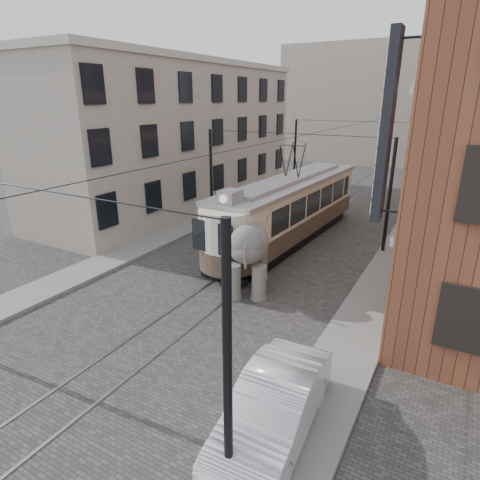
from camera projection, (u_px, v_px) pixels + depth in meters
The scene contains 10 objects.
ground at pixel (243, 273), 19.13m from camera, with size 120.00×120.00×0.00m, color #474441.
tram_rails at pixel (243, 273), 19.13m from camera, with size 1.54×80.00×0.02m, color slate, non-canonical shape.
sidewalk_right at pixel (373, 301), 16.33m from camera, with size 2.00×60.00×0.15m, color slate.
sidewalk_left at pixel (138, 248), 22.11m from camera, with size 2.00×60.00×0.15m, color slate.
stucco_building at pixel (180, 137), 30.78m from camera, with size 7.00×24.00×10.00m, color gray.
distant_block at pixel (401, 105), 49.74m from camera, with size 28.00×10.00×14.00m, color gray.
catenary at pixel (284, 190), 22.34m from camera, with size 11.00×30.20×6.00m, color black, non-canonical shape.
tram at pixel (291, 194), 22.64m from camera, with size 2.83×13.70×5.44m, color beige, non-canonical shape.
elephant at pixel (248, 252), 17.19m from camera, with size 2.93×5.31×3.25m, color slate, non-canonical shape.
parked_car at pixel (273, 409), 9.69m from camera, with size 1.71×4.86×1.60m, color #B7B8BC.
Camera 1 is at (8.47, -15.36, 7.81)m, focal length 30.45 mm.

